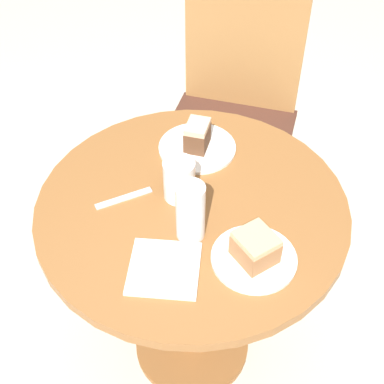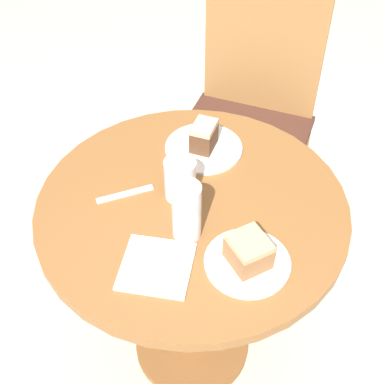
{
  "view_description": "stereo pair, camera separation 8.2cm",
  "coord_description": "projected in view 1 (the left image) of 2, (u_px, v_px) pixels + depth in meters",
  "views": [
    {
      "loc": [
        0.15,
        -0.95,
        1.72
      ],
      "look_at": [
        0.0,
        0.0,
        0.77
      ],
      "focal_mm": 50.0,
      "sensor_mm": 36.0,
      "label": 1
    },
    {
      "loc": [
        0.23,
        -0.93,
        1.72
      ],
      "look_at": [
        0.0,
        0.0,
        0.77
      ],
      "focal_mm": 50.0,
      "sensor_mm": 36.0,
      "label": 2
    }
  ],
  "objects": [
    {
      "name": "cake_slice_near",
      "position": [
        197.0,
        135.0,
        1.5
      ],
      "size": [
        0.07,
        0.09,
        0.08
      ],
      "rotation": [
        0.0,
        0.0,
        3.03
      ],
      "color": "brown",
      "rests_on": "plate_near"
    },
    {
      "name": "plate_far",
      "position": [
        254.0,
        258.0,
        1.25
      ],
      "size": [
        0.2,
        0.2,
        0.01
      ],
      "color": "silver",
      "rests_on": "table"
    },
    {
      "name": "ground_plane",
      "position": [
        192.0,
        345.0,
        1.9
      ],
      "size": [
        8.0,
        8.0,
        0.0
      ],
      "primitive_type": "plane",
      "color": "beige"
    },
    {
      "name": "glass_water",
      "position": [
        179.0,
        181.0,
        1.37
      ],
      "size": [
        0.08,
        0.08,
        0.11
      ],
      "color": "silver",
      "rests_on": "table"
    },
    {
      "name": "napkin_stack",
      "position": [
        164.0,
        268.0,
        1.23
      ],
      "size": [
        0.17,
        0.17,
        0.01
      ],
      "rotation": [
        0.0,
        0.0,
        0.06
      ],
      "color": "silver",
      "rests_on": "table"
    },
    {
      "name": "cake_slice_far",
      "position": [
        255.0,
        247.0,
        1.22
      ],
      "size": [
        0.12,
        0.12,
        0.07
      ],
      "rotation": [
        0.0,
        0.0,
        3.87
      ],
      "color": "#9E6B42",
      "rests_on": "plate_far"
    },
    {
      "name": "glass_lemonade",
      "position": [
        190.0,
        215.0,
        1.26
      ],
      "size": [
        0.07,
        0.07,
        0.16
      ],
      "color": "beige",
      "rests_on": "table"
    },
    {
      "name": "plate_near",
      "position": [
        197.0,
        148.0,
        1.53
      ],
      "size": [
        0.22,
        0.22,
        0.01
      ],
      "color": "silver",
      "rests_on": "table"
    },
    {
      "name": "spoon",
      "position": [
        124.0,
        198.0,
        1.39
      ],
      "size": [
        0.14,
        0.1,
        0.0
      ],
      "rotation": [
        0.0,
        0.0,
        0.6
      ],
      "color": "silver",
      "rests_on": "table"
    },
    {
      "name": "table",
      "position": [
        192.0,
        244.0,
        1.5
      ],
      "size": [
        0.81,
        0.81,
        0.73
      ],
      "color": "brown",
      "rests_on": "ground_plane"
    },
    {
      "name": "chair",
      "position": [
        234.0,
        108.0,
        2.06
      ],
      "size": [
        0.52,
        0.46,
        0.96
      ],
      "rotation": [
        0.0,
        0.0,
        -0.13
      ],
      "color": "olive",
      "rests_on": "ground_plane"
    }
  ]
}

